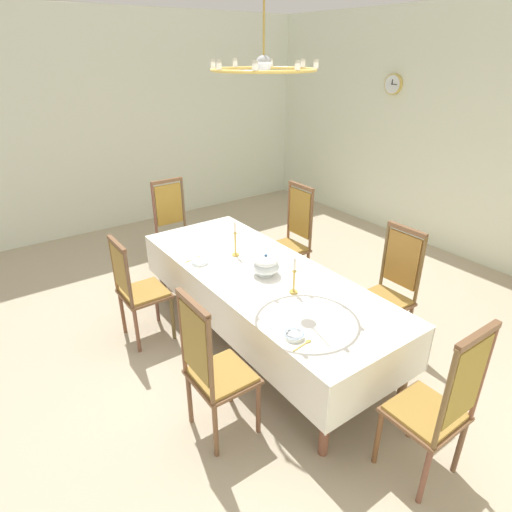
# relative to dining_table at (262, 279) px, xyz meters

# --- Properties ---
(ground) EXTENTS (7.59, 6.85, 0.04)m
(ground) POSITION_rel_dining_table_xyz_m (0.00, -0.08, -0.69)
(ground) COLOR #B7A78D
(back_wall) EXTENTS (7.59, 0.08, 3.14)m
(back_wall) POSITION_rel_dining_table_xyz_m (0.00, 3.38, 0.89)
(back_wall) COLOR silver
(back_wall) RESTS_ON ground
(left_wall) EXTENTS (0.08, 6.85, 3.14)m
(left_wall) POSITION_rel_dining_table_xyz_m (-3.84, -0.08, 0.89)
(left_wall) COLOR silver
(left_wall) RESTS_ON ground
(dining_table) EXTENTS (2.84, 1.06, 0.74)m
(dining_table) POSITION_rel_dining_table_xyz_m (0.00, 0.00, 0.00)
(dining_table) COLOR brown
(dining_table) RESTS_ON ground
(tablecloth) EXTENTS (2.86, 1.08, 0.41)m
(tablecloth) POSITION_rel_dining_table_xyz_m (0.00, 0.00, -0.03)
(tablecloth) COLOR white
(tablecloth) RESTS_ON dining_table
(chair_south_a) EXTENTS (0.44, 0.42, 1.07)m
(chair_south_a) POSITION_rel_dining_table_xyz_m (-0.71, -0.93, -0.11)
(chair_south_a) COLOR brown
(chair_south_a) RESTS_ON ground
(chair_north_a) EXTENTS (0.44, 0.42, 1.22)m
(chair_north_a) POSITION_rel_dining_table_xyz_m (-0.71, 0.94, -0.06)
(chair_north_a) COLOR brown
(chair_north_a) RESTS_ON ground
(chair_south_b) EXTENTS (0.44, 0.42, 1.18)m
(chair_south_b) POSITION_rel_dining_table_xyz_m (0.71, -0.94, -0.08)
(chair_south_b) COLOR brown
(chair_south_b) RESTS_ON ground
(chair_north_b) EXTENTS (0.44, 0.42, 1.17)m
(chair_north_b) POSITION_rel_dining_table_xyz_m (0.71, 0.94, -0.08)
(chair_north_b) COLOR brown
(chair_north_b) RESTS_ON ground
(chair_head_west) EXTENTS (0.42, 0.44, 1.17)m
(chair_head_west) POSITION_rel_dining_table_xyz_m (-1.83, 0.00, -0.08)
(chair_head_west) COLOR brown
(chair_head_west) RESTS_ON ground
(chair_head_east) EXTENTS (0.42, 0.44, 1.22)m
(chair_head_east) POSITION_rel_dining_table_xyz_m (1.83, 0.00, -0.06)
(chair_head_east) COLOR brown
(chair_head_east) RESTS_ON ground
(soup_tureen) EXTENTS (0.25, 0.25, 0.21)m
(soup_tureen) POSITION_rel_dining_table_xyz_m (0.05, 0.00, 0.17)
(soup_tureen) COLOR white
(soup_tureen) RESTS_ON tablecloth
(candlestick_west) EXTENTS (0.07, 0.07, 0.36)m
(candlestick_west) POSITION_rel_dining_table_xyz_m (-0.44, 0.00, 0.22)
(candlestick_west) COLOR gold
(candlestick_west) RESTS_ON tablecloth
(candlestick_east) EXTENTS (0.07, 0.07, 0.32)m
(candlestick_east) POSITION_rel_dining_table_xyz_m (0.44, 0.00, 0.20)
(candlestick_east) COLOR gold
(candlestick_east) RESTS_ON tablecloth
(bowl_near_left) EXTENTS (0.16, 0.16, 0.03)m
(bowl_near_left) POSITION_rel_dining_table_xyz_m (-0.49, -0.37, 0.09)
(bowl_near_left) COLOR white
(bowl_near_left) RESTS_ON tablecloth
(bowl_near_right) EXTENTS (0.14, 0.14, 0.03)m
(bowl_near_right) POSITION_rel_dining_table_xyz_m (0.92, -0.40, 0.09)
(bowl_near_right) COLOR white
(bowl_near_right) RESTS_ON tablecloth
(spoon_primary) EXTENTS (0.04, 0.18, 0.01)m
(spoon_primary) POSITION_rel_dining_table_xyz_m (-0.61, -0.35, 0.08)
(spoon_primary) COLOR gold
(spoon_primary) RESTS_ON tablecloth
(spoon_secondary) EXTENTS (0.04, 0.18, 0.01)m
(spoon_secondary) POSITION_rel_dining_table_xyz_m (1.02, -0.37, 0.08)
(spoon_secondary) COLOR gold
(spoon_secondary) RESTS_ON tablecloth
(mounted_clock) EXTENTS (0.28, 0.06, 0.28)m
(mounted_clock) POSITION_rel_dining_table_xyz_m (-1.39, 3.31, 1.47)
(mounted_clock) COLOR #D1B251
(chandelier) EXTENTS (0.80, 0.80, 0.66)m
(chandelier) POSITION_rel_dining_table_xyz_m (-0.00, 0.00, 1.78)
(chandelier) COLOR gold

